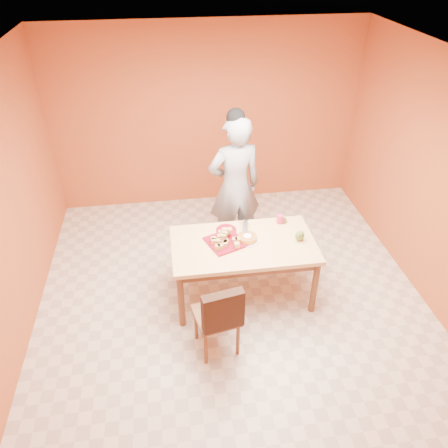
{
  "coord_description": "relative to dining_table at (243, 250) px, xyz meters",
  "views": [
    {
      "loc": [
        -0.64,
        -3.59,
        3.68
      ],
      "look_at": [
        -0.07,
        0.3,
        0.98
      ],
      "focal_mm": 35.0,
      "sensor_mm": 36.0,
      "label": 1
    }
  ],
  "objects": [
    {
      "name": "floor",
      "position": [
        -0.13,
        -0.21,
        -0.67
      ],
      "size": [
        5.0,
        5.0,
        0.0
      ],
      "primitive_type": "plane",
      "color": "beige",
      "rests_on": "ground"
    },
    {
      "name": "ceiling",
      "position": [
        -0.13,
        -0.21,
        2.03
      ],
      "size": [
        5.0,
        5.0,
        0.0
      ],
      "primitive_type": "plane",
      "rotation": [
        3.14,
        0.0,
        0.0
      ],
      "color": "white",
      "rests_on": "wall_back"
    },
    {
      "name": "wall_back",
      "position": [
        -0.13,
        2.29,
        0.68
      ],
      "size": [
        4.5,
        0.0,
        4.5
      ],
      "primitive_type": "plane",
      "rotation": [
        1.57,
        0.0,
        0.0
      ],
      "color": "#B05428",
      "rests_on": "floor"
    },
    {
      "name": "wall_right",
      "position": [
        2.12,
        -0.21,
        0.68
      ],
      "size": [
        0.0,
        5.0,
        5.0
      ],
      "primitive_type": "plane",
      "rotation": [
        1.57,
        0.0,
        -1.57
      ],
      "color": "#B05428",
      "rests_on": "floor"
    },
    {
      "name": "dining_table",
      "position": [
        0.0,
        0.0,
        0.0
      ],
      "size": [
        1.6,
        0.9,
        0.76
      ],
      "color": "#F0C67D",
      "rests_on": "floor"
    },
    {
      "name": "dining_chair",
      "position": [
        -0.41,
        -0.76,
        -0.19
      ],
      "size": [
        0.5,
        0.56,
        0.92
      ],
      "rotation": [
        0.0,
        0.0,
        0.19
      ],
      "color": "brown",
      "rests_on": "floor"
    },
    {
      "name": "pastry_pile",
      "position": [
        -0.2,
        0.04,
        0.17
      ],
      "size": [
        0.34,
        0.34,
        0.11
      ],
      "primitive_type": null,
      "color": "tan",
      "rests_on": "pastry_platter"
    },
    {
      "name": "person",
      "position": [
        0.05,
        0.94,
        0.28
      ],
      "size": [
        0.75,
        0.56,
        1.89
      ],
      "primitive_type": "imported",
      "rotation": [
        0.0,
        0.0,
        3.3
      ],
      "color": "gray",
      "rests_on": "floor"
    },
    {
      "name": "pastry_platter",
      "position": [
        -0.2,
        0.04,
        0.11
      ],
      "size": [
        0.49,
        0.49,
        0.02
      ],
      "primitive_type": "cube",
      "rotation": [
        0.0,
        0.0,
        0.38
      ],
      "color": "maroon",
      "rests_on": "dining_table"
    },
    {
      "name": "red_dinner_plate",
      "position": [
        -0.15,
        0.27,
        0.1
      ],
      "size": [
        0.24,
        0.24,
        0.01
      ],
      "primitive_type": "cylinder",
      "rotation": [
        0.0,
        0.0,
        -0.01
      ],
      "color": "maroon",
      "rests_on": "dining_table"
    },
    {
      "name": "white_cake_plate",
      "position": [
        0.05,
        0.04,
        0.1
      ],
      "size": [
        0.3,
        0.3,
        0.01
      ],
      "primitive_type": "cylinder",
      "rotation": [
        0.0,
        0.0,
        -0.1
      ],
      "color": "silver",
      "rests_on": "dining_table"
    },
    {
      "name": "sponge_cake",
      "position": [
        0.05,
        0.04,
        0.13
      ],
      "size": [
        0.23,
        0.23,
        0.05
      ],
      "primitive_type": "cylinder",
      "rotation": [
        0.0,
        0.0,
        -0.07
      ],
      "color": "gold",
      "rests_on": "white_cake_plate"
    },
    {
      "name": "cake_server",
      "position": [
        0.06,
        0.22,
        0.16
      ],
      "size": [
        0.11,
        0.28,
        0.01
      ],
      "primitive_type": "cube",
      "rotation": [
        0.0,
        0.0,
        -0.21
      ],
      "color": "silver",
      "rests_on": "sponge_cake"
    },
    {
      "name": "egg_ornament",
      "position": [
        0.63,
        -0.04,
        0.16
      ],
      "size": [
        0.13,
        0.11,
        0.13
      ],
      "primitive_type": "ellipsoid",
      "rotation": [
        0.0,
        0.0,
        -0.32
      ],
      "color": "#5C762D",
      "rests_on": "dining_table"
    },
    {
      "name": "magenta_glass",
      "position": [
        0.49,
        0.34,
        0.15
      ],
      "size": [
        0.09,
        0.09,
        0.11
      ],
      "primitive_type": "cylinder",
      "rotation": [
        0.0,
        0.0,
        -0.29
      ],
      "color": "#D92059",
      "rests_on": "dining_table"
    },
    {
      "name": "checker_tin",
      "position": [
        0.53,
        0.35,
        0.11
      ],
      "size": [
        0.13,
        0.13,
        0.03
      ],
      "primitive_type": "cylinder",
      "rotation": [
        0.0,
        0.0,
        -0.22
      ],
      "color": "#34210E",
      "rests_on": "dining_table"
    }
  ]
}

